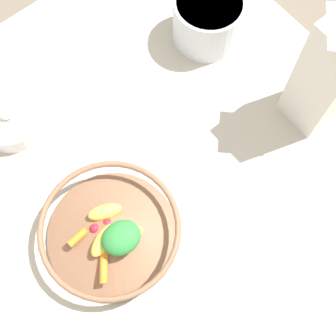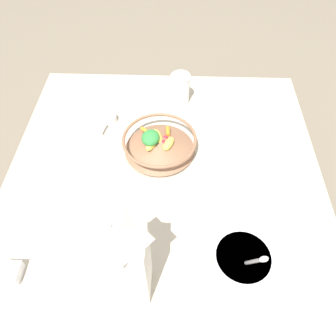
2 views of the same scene
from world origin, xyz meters
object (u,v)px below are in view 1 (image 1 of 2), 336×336
at_px(milk_carton, 333,67).
at_px(fruit_bowl, 111,231).
at_px(yogurt_tub, 208,17).
at_px(garlic_bowl, 11,117).

bearing_deg(milk_carton, fruit_bowl, 174.67).
xyz_separation_m(milk_carton, yogurt_tub, (-0.04, 0.26, -0.10)).
bearing_deg(fruit_bowl, garlic_bowl, 92.36).
distance_m(milk_carton, yogurt_tub, 0.28).
distance_m(fruit_bowl, milk_carton, 0.46).
distance_m(milk_carton, garlic_bowl, 0.58).
bearing_deg(garlic_bowl, fruit_bowl, -87.64).
relative_size(fruit_bowl, milk_carton, 0.79).
relative_size(fruit_bowl, yogurt_tub, 1.11).
bearing_deg(garlic_bowl, yogurt_tub, -11.44).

